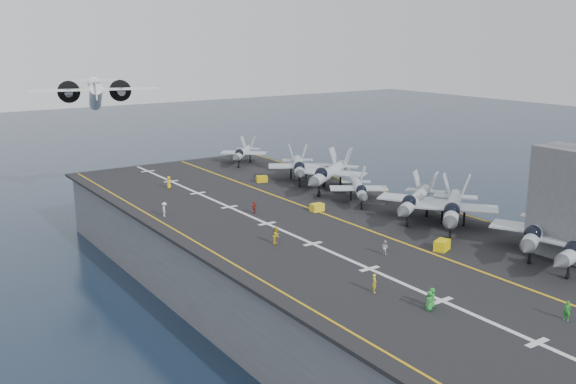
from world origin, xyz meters
TOP-DOWN VIEW (x-y plane):
  - ground at (0.00, 0.00)m, footprint 500.00×500.00m
  - hull at (0.00, 0.00)m, footprint 36.00×90.00m
  - flight_deck at (0.00, 0.00)m, footprint 38.00×92.00m
  - foul_line at (3.00, 0.00)m, footprint 0.35×90.00m
  - landing_centerline at (-6.00, 0.00)m, footprint 0.50×90.00m
  - deck_edge_port at (-17.00, 0.00)m, footprint 0.25×90.00m
  - deck_edge_stbd at (18.50, 0.00)m, footprint 0.25×90.00m
  - fighter_jet_1 at (13.07, -26.27)m, footprint 18.35×16.11m
  - fighter_jet_2 at (12.28, -14.79)m, footprint 19.62×18.80m
  - fighter_jet_3 at (11.67, -8.84)m, footprint 18.29×16.61m
  - fighter_jet_4 at (10.87, 1.65)m, footprint 14.15×15.24m
  - fighter_jet_5 at (12.11, 10.44)m, footprint 19.85×18.31m
  - fighter_jet_6 at (11.92, 18.42)m, footprint 16.74×18.21m
  - fighter_jet_8 at (11.58, 36.33)m, footprint 15.23×15.40m
  - tow_cart_a at (4.76, -20.03)m, footprint 2.33×1.94m
  - tow_cart_b at (3.03, 1.28)m, footprint 1.79×1.16m
  - tow_cart_c at (6.32, 21.09)m, footprint 2.02×1.61m
  - crew_0 at (-8.51, -30.81)m, footprint 1.27×1.04m
  - crew_1 at (-9.77, -24.98)m, footprint 1.19×1.32m
  - crew_2 at (-9.51, -7.61)m, footprint 1.48×1.34m
  - crew_3 at (-15.49, 10.71)m, footprint 1.13×1.36m
  - crew_4 at (-4.73, 5.22)m, footprint 1.15×0.91m
  - crew_5 at (-8.37, 25.38)m, footprint 1.42×1.35m
  - crew_6 at (-0.27, -38.80)m, footprint 0.82×1.12m
  - crew_7 at (-1.53, -17.44)m, footprint 0.72×1.01m
  - transport_plane at (-10.31, 53.30)m, footprint 26.56×21.50m
  - crew_8 at (-7.82, -30.46)m, footprint 1.27×1.04m

SIDE VIEW (x-z plane):
  - ground at x=0.00m, z-range 0.00..0.00m
  - hull at x=0.00m, z-range 0.00..10.00m
  - flight_deck at x=0.00m, z-range 10.00..10.40m
  - foul_line at x=3.00m, z-range 10.41..10.43m
  - landing_centerline at x=-6.00m, z-range 10.41..10.43m
  - deck_edge_port at x=-17.00m, z-range 10.41..10.43m
  - deck_edge_stbd at x=18.50m, z-range 10.41..10.43m
  - tow_cart_c at x=6.32m, z-range 10.40..11.46m
  - tow_cart_b at x=3.03m, z-range 10.40..11.47m
  - tow_cart_a at x=4.76m, z-range 10.40..11.60m
  - crew_7 at x=-1.53m, z-range 10.40..12.00m
  - crew_4 at x=-4.73m, z-range 10.40..12.08m
  - crew_6 at x=-0.27m, z-range 10.40..12.12m
  - crew_0 at x=-8.51m, z-range 10.40..12.23m
  - crew_8 at x=-7.82m, z-range 10.40..12.23m
  - crew_1 at x=-9.77m, z-range 10.40..12.23m
  - crew_3 at x=-15.49m, z-range 10.40..12.33m
  - crew_5 at x=-8.37m, z-range 10.40..12.37m
  - crew_2 at x=-9.51m, z-range 10.40..12.46m
  - fighter_jet_4 at x=10.87m, z-range 10.40..14.80m
  - fighter_jet_8 at x=11.58m, z-range 10.40..14.91m
  - fighter_jet_6 at x=11.92m, z-range 10.40..15.66m
  - fighter_jet_3 at x=11.67m, z-range 10.40..15.69m
  - fighter_jet_1 at x=13.07m, z-range 10.40..15.74m
  - fighter_jet_2 at x=12.28m, z-range 10.40..16.09m
  - fighter_jet_5 at x=12.11m, z-range 10.40..16.13m
  - transport_plane at x=-10.31m, z-range 20.16..25.63m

